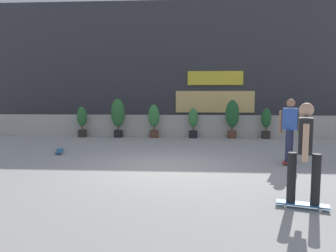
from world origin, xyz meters
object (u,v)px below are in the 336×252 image
at_px(potted_plant_3, 193,122).
at_px(skateboard_near_camera, 59,151).
at_px(potted_plant_2, 154,119).
at_px(skater_far_left, 305,150).
at_px(skater_by_wall_left, 290,128).
at_px(potted_plant_4, 232,116).
at_px(potted_plant_5, 266,122).
at_px(potted_plant_1, 118,115).
at_px(potted_plant_0, 82,120).

distance_m(potted_plant_3, skateboard_near_camera, 5.58).
xyz_separation_m(potted_plant_2, skateboard_near_camera, (-2.55, -3.65, -0.72)).
relative_size(potted_plant_2, skater_far_left, 0.81).
relative_size(skater_far_left, skater_by_wall_left, 1.00).
height_order(potted_plant_3, skater_far_left, skater_far_left).
distance_m(potted_plant_3, potted_plant_4, 1.61).
bearing_deg(potted_plant_5, potted_plant_1, -180.00).
bearing_deg(potted_plant_0, potted_plant_5, 0.00).
bearing_deg(potted_plant_2, skater_by_wall_left, -49.10).
bearing_deg(potted_plant_4, potted_plant_3, 180.00).
distance_m(potted_plant_0, skater_by_wall_left, 8.55).
bearing_deg(skater_by_wall_left, potted_plant_5, 83.97).
bearing_deg(potted_plant_3, skater_far_left, -78.51).
bearing_deg(potted_plant_1, potted_plant_2, -0.00).
height_order(potted_plant_0, potted_plant_3, potted_plant_0).
bearing_deg(skater_far_left, potted_plant_1, 120.48).
height_order(potted_plant_0, skater_far_left, skater_far_left).
xyz_separation_m(potted_plant_0, potted_plant_2, (3.04, -0.00, 0.08)).
bearing_deg(potted_plant_2, potted_plant_5, 0.00).
xyz_separation_m(potted_plant_2, skater_far_left, (3.28, -8.12, 0.16)).
bearing_deg(skater_by_wall_left, potted_plant_4, 100.42).
xyz_separation_m(potted_plant_2, potted_plant_3, (1.63, 0.00, -0.12)).
distance_m(potted_plant_0, potted_plant_1, 1.56).
distance_m(potted_plant_4, skater_far_left, 8.12).
distance_m(potted_plant_4, skateboard_near_camera, 6.88).
relative_size(potted_plant_2, skateboard_near_camera, 1.67).
height_order(potted_plant_2, potted_plant_5, potted_plant_2).
bearing_deg(skater_far_left, potted_plant_0, 127.88).
height_order(potted_plant_2, potted_plant_4, potted_plant_4).
height_order(potted_plant_4, skateboard_near_camera, potted_plant_4).
relative_size(potted_plant_3, potted_plant_4, 0.79).
bearing_deg(potted_plant_1, skateboard_near_camera, -106.02).
bearing_deg(potted_plant_5, skateboard_near_camera, -152.90).
bearing_deg(skater_far_left, potted_plant_4, 90.44).
height_order(potted_plant_1, potted_plant_5, potted_plant_1).
height_order(potted_plant_5, skateboard_near_camera, potted_plant_5).
bearing_deg(potted_plant_4, potted_plant_2, -180.00).
bearing_deg(skater_far_left, skater_by_wall_left, 76.72).
distance_m(potted_plant_1, skater_far_left, 9.43).
distance_m(potted_plant_2, skater_by_wall_left, 6.24).
bearing_deg(potted_plant_0, potted_plant_2, -0.00).
bearing_deg(skater_by_wall_left, potted_plant_0, 146.51).
relative_size(potted_plant_3, skater_by_wall_left, 0.72).
relative_size(potted_plant_2, potted_plant_4, 0.88).
xyz_separation_m(potted_plant_5, skater_by_wall_left, (-0.50, -4.71, 0.27)).
bearing_deg(potted_plant_1, potted_plant_3, 0.00).
height_order(potted_plant_3, skateboard_near_camera, potted_plant_3).
bearing_deg(skateboard_near_camera, skater_far_left, -37.51).
bearing_deg(potted_plant_4, potted_plant_1, 180.00).
distance_m(potted_plant_1, skater_by_wall_left, 7.31).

